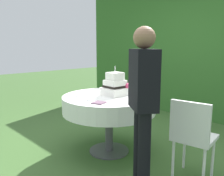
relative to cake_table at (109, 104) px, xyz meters
name	(u,v)px	position (x,y,z in m)	size (l,w,h in m)	color
ground_plane	(109,151)	(0.00, 0.00, -0.66)	(20.00, 20.00, 0.00)	#3D602D
foliage_hedge	(203,46)	(0.00, 2.54, 0.75)	(5.91, 0.57, 2.82)	#336628
cake_table	(109,104)	(0.00, 0.00, 0.00)	(1.22, 1.22, 0.78)	#4C4C51
wedding_cake	(115,86)	(0.03, 0.09, 0.24)	(0.31, 0.31, 0.39)	white
serving_plate_near	(91,100)	(0.05, -0.34, 0.12)	(0.10, 0.10, 0.01)	white
serving_plate_far	(80,96)	(-0.23, -0.29, 0.12)	(0.14, 0.14, 0.01)	white
serving_plate_left	(125,91)	(-0.06, 0.37, 0.12)	(0.10, 0.10, 0.01)	white
napkin_stack	(99,103)	(0.22, -0.36, 0.12)	(0.13, 0.13, 0.01)	#6B4C60
garden_chair	(192,133)	(1.13, 0.12, -0.12)	(0.46, 0.46, 0.89)	white
standing_person	(143,101)	(0.90, -0.40, 0.27)	(0.41, 0.37, 1.60)	black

